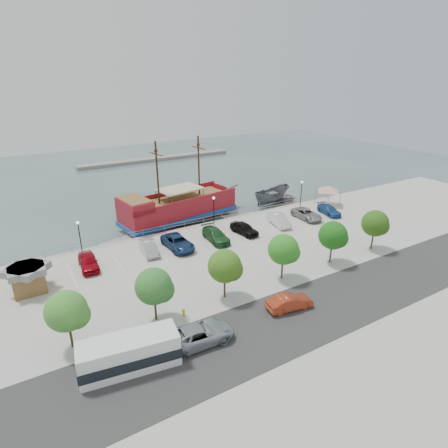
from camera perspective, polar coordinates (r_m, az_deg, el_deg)
ground at (r=48.53m, az=2.22°, el=-3.82°), size 160.00×160.00×0.00m
land_slab at (r=35.23m, az=21.71°, el=-15.97°), size 100.00×58.00×1.20m
street at (r=37.38m, az=15.83°, el=-11.58°), size 100.00×8.00×0.04m
sidewalk at (r=41.00m, az=9.85°, el=-7.78°), size 100.00×4.00×0.05m
seawall_railing at (r=54.08m, az=-2.20°, el=0.75°), size 50.00×0.06×1.00m
far_shore at (r=99.83m, az=-10.19°, el=9.76°), size 40.00×3.00×0.80m
pirate_ship at (r=57.63m, az=-5.61°, el=2.75°), size 21.13×8.90×13.14m
patrol_boat at (r=64.38m, az=7.29°, el=4.07°), size 7.84×3.80×2.92m
speedboat at (r=66.83m, az=8.19°, el=4.00°), size 7.54×8.02×1.35m
dock_west at (r=51.37m, az=-16.73°, el=-3.05°), size 6.91×3.99×0.38m
dock_mid at (r=58.85m, az=2.83°, el=1.15°), size 6.57×2.97×0.36m
dock_east at (r=63.42m, az=9.01°, el=2.50°), size 7.58×3.66×0.42m
shed at (r=41.91m, az=-27.69°, el=-7.27°), size 3.32×3.32×2.72m
canopy_tent at (r=62.88m, az=15.72°, el=5.63°), size 4.63×4.63×3.73m
street_van at (r=31.19m, az=-3.94°, el=-16.44°), size 5.95×2.91×1.63m
street_sedan at (r=35.47m, az=9.95°, el=-11.64°), size 4.52×2.14×1.43m
shuttle_bus at (r=29.59m, az=-14.22°, el=-18.63°), size 7.56×3.56×2.56m
fire_hydrant at (r=34.37m, az=-6.17°, el=-13.23°), size 0.26×0.26×0.76m
lamp_post_left at (r=46.81m, az=-21.21°, el=-1.13°), size 0.36×0.36×4.28m
lamp_post_mid at (r=52.17m, az=-1.56°, el=2.77°), size 0.36×0.36×4.28m
lamp_post_right at (r=61.13m, az=11.72°, el=5.24°), size 0.36×0.36×4.28m
tree_a at (r=31.55m, az=-22.60°, el=-12.28°), size 3.30×3.20×5.00m
tree_b at (r=32.72m, az=-10.38°, el=-9.45°), size 3.30×3.20×5.00m
tree_c at (r=35.27m, az=0.36°, el=-6.57°), size 3.30×3.20×5.00m
tree_d at (r=38.92m, az=9.26°, el=-3.97°), size 3.30×3.20×5.00m
tree_e at (r=43.41m, az=16.45°, el=-1.79°), size 3.30×3.20×5.00m
tree_f at (r=48.49m, az=22.19°, el=-0.02°), size 3.30×3.20×5.00m
parked_car_a at (r=44.17m, az=-19.99°, el=-5.42°), size 2.14×4.78×1.60m
parked_car_b at (r=45.78m, az=-11.36°, el=-3.53°), size 2.04×4.63×1.48m
parked_car_c at (r=46.43m, az=-7.06°, el=-2.82°), size 2.84×5.70×1.55m
parked_car_d at (r=48.14m, az=-1.27°, el=-1.72°), size 2.42×5.37×1.53m
parked_car_e at (r=50.28m, az=3.10°, el=-0.67°), size 2.44×4.74×1.54m
parked_car_f at (r=53.59m, az=8.37°, el=0.63°), size 2.61×5.08×1.60m
parked_car_g at (r=56.74m, az=12.48°, el=1.49°), size 2.55×5.29×1.45m
parked_car_h at (r=59.40m, az=15.73°, el=2.06°), size 2.63×4.87×1.34m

